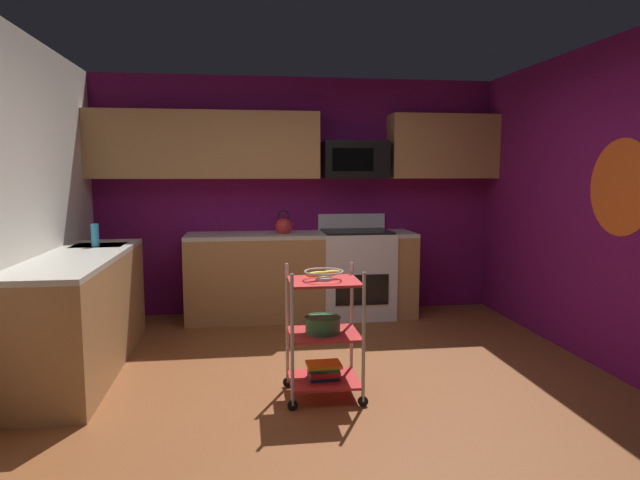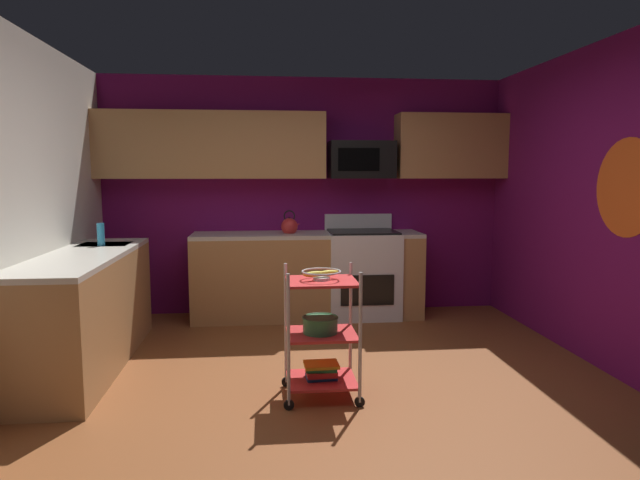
{
  "view_description": "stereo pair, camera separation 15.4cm",
  "coord_description": "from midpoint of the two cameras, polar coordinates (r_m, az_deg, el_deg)",
  "views": [
    {
      "loc": [
        -0.62,
        -3.81,
        1.56
      ],
      "look_at": [
        -0.04,
        0.37,
        1.05
      ],
      "focal_mm": 31.38,
      "sensor_mm": 36.0,
      "label": 1
    },
    {
      "loc": [
        -0.46,
        -3.83,
        1.56
      ],
      "look_at": [
        -0.04,
        0.37,
        1.05
      ],
      "focal_mm": 31.38,
      "sensor_mm": 36.0,
      "label": 2
    }
  ],
  "objects": [
    {
      "name": "wall_flower_decal",
      "position": [
        4.74,
        27.52,
        4.78
      ],
      "size": [
        0.0,
        0.74,
        0.74
      ],
      "primitive_type": "cylinder",
      "rotation": [
        0.0,
        1.57,
        0.0
      ],
      "color": "#E5591E"
    },
    {
      "name": "counter_run",
      "position": [
        5.41,
        -11.52,
        -4.97
      ],
      "size": [
        3.42,
        2.74,
        0.92
      ],
      "color": "#B27F4C",
      "rests_on": "ground"
    },
    {
      "name": "wall_right",
      "position": [
        4.73,
        28.04,
        2.92
      ],
      "size": [
        0.06,
        4.8,
        2.6
      ],
      "primitive_type": "cube",
      "color": "#6B1156",
      "rests_on": "ground"
    },
    {
      "name": "microwave",
      "position": [
        6.14,
        2.85,
        8.16
      ],
      "size": [
        0.7,
        0.39,
        0.4
      ],
      "color": "black"
    },
    {
      "name": "wall_back",
      "position": [
        6.28,
        -2.94,
        4.48
      ],
      "size": [
        4.52,
        0.06,
        2.6
      ],
      "primitive_type": "cube",
      "color": "#6B1156",
      "rests_on": "ground"
    },
    {
      "name": "fruit_bowl",
      "position": [
        3.82,
        -0.77,
        -3.42
      ],
      "size": [
        0.27,
        0.27,
        0.07
      ],
      "color": "silver",
      "rests_on": "rolling_cart"
    },
    {
      "name": "kettle",
      "position": [
        5.96,
        -4.47,
        1.42
      ],
      "size": [
        0.21,
        0.18,
        0.26
      ],
      "color": "red",
      "rests_on": "counter_run"
    },
    {
      "name": "mixing_bowl_large",
      "position": [
        3.9,
        -0.87,
        -8.59
      ],
      "size": [
        0.25,
        0.25,
        0.11
      ],
      "color": "#387F4C",
      "rests_on": "rolling_cart"
    },
    {
      "name": "rolling_cart",
      "position": [
        3.92,
        -0.76,
        -9.52
      ],
      "size": [
        0.54,
        0.44,
        0.91
      ],
      "color": "silver",
      "rests_on": "ground"
    },
    {
      "name": "upper_cabinets",
      "position": [
        6.08,
        -4.08,
        9.58
      ],
      "size": [
        4.4,
        0.33,
        0.7
      ],
      "color": "#B27F4C"
    },
    {
      "name": "floor",
      "position": [
        4.17,
        0.17,
        -15.37
      ],
      "size": [
        4.4,
        4.8,
        0.04
      ],
      "primitive_type": "cube",
      "color": "brown",
      "rests_on": "ground"
    },
    {
      "name": "dish_soap_bottle",
      "position": [
        5.25,
        -22.75,
        0.43
      ],
      "size": [
        0.06,
        0.06,
        0.2
      ],
      "primitive_type": "cylinder",
      "color": "#2D8CBF",
      "rests_on": "counter_run"
    },
    {
      "name": "oven_range",
      "position": [
        6.13,
        2.97,
        -3.31
      ],
      "size": [
        0.76,
        0.65,
        1.1
      ],
      "color": "white",
      "rests_on": "ground"
    },
    {
      "name": "book_stack",
      "position": [
        4.0,
        -0.75,
        -13.15
      ],
      "size": [
        0.24,
        0.19,
        0.11
      ],
      "color": "#1E4C8C",
      "rests_on": "rolling_cart"
    }
  ]
}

